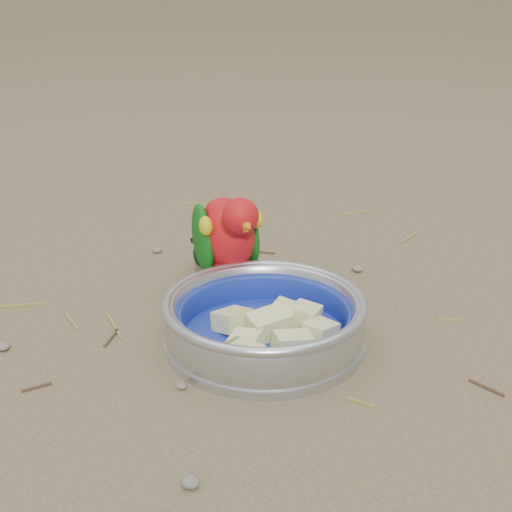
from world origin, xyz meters
The scene contains 6 objects.
ground centered at (0.00, 0.00, 0.00)m, with size 60.00×60.00×0.00m, color brown.
food_bowl centered at (0.02, -0.02, 0.01)m, with size 0.23×0.23×0.02m, color #B2B2BA.
bowl_wall centered at (0.02, -0.02, 0.04)m, with size 0.23×0.23×0.04m, color #B2B2BA, non-canonical shape.
fruit_wedges centered at (0.02, -0.02, 0.03)m, with size 0.14×0.14×0.03m, color beige, non-canonical shape.
lory_parrot centered at (-0.11, 0.06, 0.07)m, with size 0.09×0.18×0.15m, color #B60E13, non-canonical shape.
ground_debris centered at (-0.03, 0.04, 0.00)m, with size 0.90×0.80×0.01m, color olive, non-canonical shape.
Camera 1 is at (0.53, -0.65, 0.46)m, focal length 55.00 mm.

